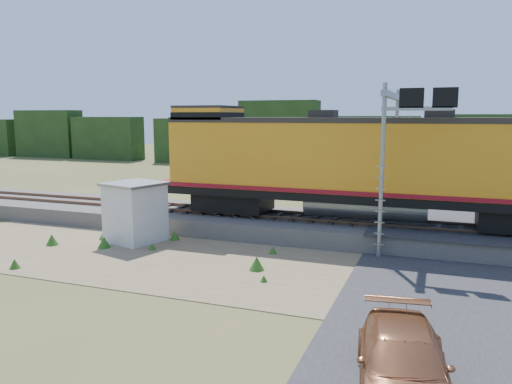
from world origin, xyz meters
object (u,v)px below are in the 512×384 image
at_px(signal_gantry, 398,127).
at_px(car, 403,364).
at_px(locomotive, 359,163).
at_px(shed, 135,212).

xyz_separation_m(signal_gantry, car, (1.27, -11.88, -4.46)).
relative_size(locomotive, car, 4.41).
distance_m(signal_gantry, car, 12.75).
bearing_deg(car, shed, 136.32).
bearing_deg(car, locomotive, 94.98).
relative_size(shed, car, 0.62).
xyz_separation_m(locomotive, car, (2.90, -12.54, -2.81)).
height_order(locomotive, car, locomotive).
bearing_deg(signal_gantry, shed, -163.27).
bearing_deg(shed, signal_gantry, 32.18).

